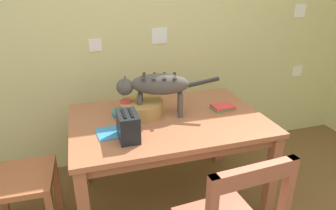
# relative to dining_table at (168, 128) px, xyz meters

# --- Properties ---
(wall_rear) EXTENTS (5.10, 0.11, 2.50)m
(wall_rear) POSITION_rel_dining_table_xyz_m (-0.04, 0.77, 0.61)
(wall_rear) COLOR #D5CF86
(wall_rear) RESTS_ON ground_plane
(dining_table) EXTENTS (1.36, 0.91, 0.73)m
(dining_table) POSITION_rel_dining_table_xyz_m (0.00, 0.00, 0.00)
(dining_table) COLOR #A25E3E
(dining_table) RESTS_ON ground_plane
(cat) EXTENTS (0.70, 0.26, 0.31)m
(cat) POSITION_rel_dining_table_xyz_m (-0.07, 0.08, 0.31)
(cat) COLOR #4C4741
(cat) RESTS_ON dining_table
(saucer_bowl) EXTENTS (0.20, 0.20, 0.03)m
(saucer_bowl) POSITION_rel_dining_table_xyz_m (-0.28, 0.14, 0.10)
(saucer_bowl) COLOR teal
(saucer_bowl) RESTS_ON dining_table
(coffee_mug) EXTENTS (0.12, 0.08, 0.08)m
(coffee_mug) POSITION_rel_dining_table_xyz_m (-0.27, 0.14, 0.16)
(coffee_mug) COLOR #D33839
(coffee_mug) RESTS_ON saucer_bowl
(magazine) EXTENTS (0.27, 0.21, 0.01)m
(magazine) POSITION_rel_dining_table_xyz_m (-0.38, -0.11, 0.09)
(magazine) COLOR #368AC6
(magazine) RESTS_ON dining_table
(book_stack) EXTENTS (0.18, 0.13, 0.03)m
(book_stack) POSITION_rel_dining_table_xyz_m (0.45, 0.03, 0.10)
(book_stack) COLOR #4E954C
(book_stack) RESTS_ON dining_table
(wicker_basket) EXTENTS (0.32, 0.32, 0.10)m
(wicker_basket) POSITION_rel_dining_table_xyz_m (-0.17, 0.12, 0.14)
(wicker_basket) COLOR #A77F3F
(wicker_basket) RESTS_ON dining_table
(toaster) EXTENTS (0.12, 0.20, 0.18)m
(toaster) POSITION_rel_dining_table_xyz_m (-0.32, -0.21, 0.17)
(toaster) COLOR black
(toaster) RESTS_ON dining_table
(wooden_chair_far) EXTENTS (0.43, 0.43, 0.95)m
(wooden_chair_far) POSITION_rel_dining_table_xyz_m (-1.06, -0.03, -0.18)
(wooden_chair_far) COLOR #A65E39
(wooden_chair_far) RESTS_ON ground_plane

